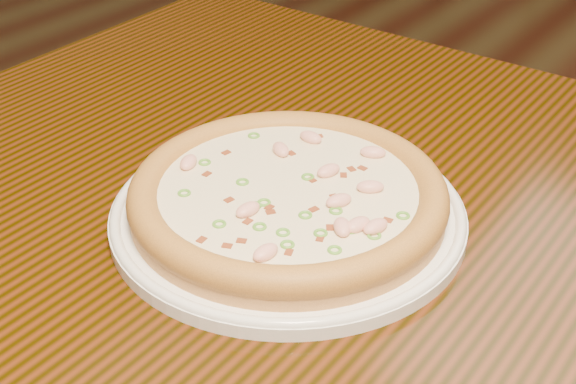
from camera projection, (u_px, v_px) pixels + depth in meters
The scene contains 3 objects.
hero_table at pixel (424, 326), 0.75m from camera, with size 1.20×0.80×0.75m.
plate at pixel (288, 212), 0.71m from camera, with size 0.32×0.32×0.02m.
pizza at pixel (288, 195), 0.70m from camera, with size 0.28×0.28×0.03m.
Camera 1 is at (0.22, -0.72, 1.16)m, focal length 50.00 mm.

